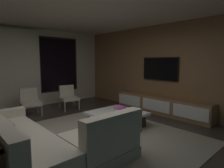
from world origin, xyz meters
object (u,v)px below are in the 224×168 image
Objects in this scene: accent_chair_near_window at (68,96)px; media_console at (161,106)px; coffee_table at (117,119)px; book_stack_on_coffee_table at (120,109)px; sectional_couch at (41,143)px; accent_chair_by_curtain at (30,100)px; mounted_tv at (160,69)px.

accent_chair_near_window reaches higher than media_console.
accent_chair_near_window is (0.02, 2.34, 0.25)m from coffee_table.
media_console is at bearing -4.44° from book_stack_on_coffee_table.
sectional_couch is at bearing -127.32° from accent_chair_near_window.
book_stack_on_coffee_table is 2.76m from accent_chair_by_curtain.
accent_chair_by_curtain reaches higher than media_console.
accent_chair_near_window is (-0.12, 2.31, 0.02)m from book_stack_on_coffee_table.
coffee_table is 1.77m from media_console.
media_console is (3.77, 0.22, -0.04)m from sectional_couch.
mounted_tv is (1.95, 0.11, 1.16)m from coffee_table.
sectional_couch is 3.21× the size of accent_chair_by_curtain.
mounted_tv is at bearing 5.99° from sectional_couch.
sectional_couch is 2.89m from accent_chair_by_curtain.
media_console reaches higher than book_stack_on_coffee_table.
accent_chair_near_window is 0.25× the size of media_console.
sectional_couch reaches higher than accent_chair_by_curtain.
media_console is (1.62, -0.13, -0.16)m from book_stack_on_coffee_table.
coffee_table is at bearing 177.01° from media_console.
accent_chair_by_curtain is at bearing 139.06° from media_console.
accent_chair_by_curtain is (-1.17, 2.46, 0.25)m from coffee_table.
accent_chair_near_window and accent_chair_by_curtain have the same top height.
accent_chair_by_curtain is 4.02m from mounted_tv.
sectional_couch is at bearing -170.92° from book_stack_on_coffee_table.
sectional_couch is at bearing -174.01° from mounted_tv.
sectional_couch is 2.02m from coffee_table.
coffee_table is 4.06× the size of book_stack_on_coffee_table.
coffee_table is at bearing -167.23° from book_stack_on_coffee_table.
coffee_table is 0.27m from book_stack_on_coffee_table.
sectional_couch is 3.33m from accent_chair_near_window.
coffee_table is 0.37× the size of media_console.
accent_chair_near_window is at bearing 125.68° from media_console.
sectional_couch is 2.16× the size of coffee_table.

